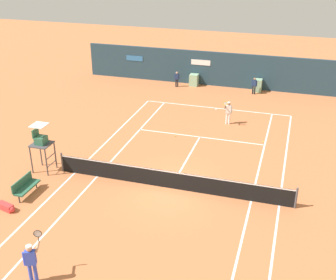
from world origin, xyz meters
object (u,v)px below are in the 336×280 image
at_px(equipment_bag, 7,207).
at_px(tennis_ball_mid_court, 175,136).
at_px(player_near_side, 31,260).
at_px(player_bench, 25,186).
at_px(umpire_chair, 41,142).
at_px(ball_kid_left_post, 254,85).
at_px(tennis_ball_near_service_line, 263,142).
at_px(ball_kid_centre_post, 177,78).
at_px(player_on_baseline, 228,111).

distance_m(equipment_bag, tennis_ball_mid_court, 11.28).
bearing_deg(player_near_side, player_bench, 103.61).
relative_size(umpire_chair, ball_kid_left_post, 1.98).
bearing_deg(tennis_ball_near_service_line, tennis_ball_mid_court, -171.98).
bearing_deg(equipment_bag, player_near_side, -43.93).
relative_size(ball_kid_centre_post, tennis_ball_near_service_line, 19.03).
height_order(ball_kid_left_post, tennis_ball_near_service_line, ball_kid_left_post).
height_order(equipment_bag, ball_kid_centre_post, ball_kid_centre_post).
distance_m(equipment_bag, ball_kid_left_post, 21.63).
bearing_deg(player_near_side, tennis_ball_near_service_line, 42.50).
height_order(umpire_chair, tennis_ball_near_service_line, umpire_chair).
distance_m(equipment_bag, ball_kid_centre_post, 19.91).
xyz_separation_m(player_near_side, ball_kid_left_post, (5.06, 23.34, -0.22)).
bearing_deg(equipment_bag, ball_kid_centre_post, 83.02).
bearing_deg(tennis_ball_near_service_line, umpire_chair, -147.19).
xyz_separation_m(umpire_chair, ball_kid_left_post, (9.18, 15.91, -0.93)).
distance_m(player_bench, player_near_side, 6.22).
height_order(player_near_side, tennis_ball_mid_court, player_near_side).
height_order(ball_kid_centre_post, ball_kid_left_post, ball_kid_left_post).
bearing_deg(player_near_side, ball_kid_centre_post, 70.70).
xyz_separation_m(player_bench, tennis_ball_near_service_line, (10.38, 9.41, -0.48)).
distance_m(player_bench, tennis_ball_near_service_line, 14.02).
xyz_separation_m(umpire_chair, ball_kid_centre_post, (2.81, 15.91, -0.95)).
relative_size(player_near_side, ball_kid_centre_post, 1.43).
bearing_deg(ball_kid_left_post, ball_kid_centre_post, 4.17).
xyz_separation_m(player_bench, ball_kid_left_post, (8.72, 18.33, 0.26)).
distance_m(player_on_baseline, tennis_ball_near_service_line, 3.50).
bearing_deg(ball_kid_centre_post, player_bench, 74.37).
distance_m(ball_kid_left_post, tennis_ball_near_service_line, 9.10).
bearing_deg(tennis_ball_near_service_line, equipment_bag, -133.97).
relative_size(player_bench, ball_kid_centre_post, 1.23).
distance_m(player_bench, ball_kid_left_post, 20.30).
relative_size(equipment_bag, tennis_ball_near_service_line, 14.48).
bearing_deg(ball_kid_centre_post, player_near_side, 84.88).
xyz_separation_m(player_bench, ball_kid_centre_post, (2.35, 18.33, 0.24)).
xyz_separation_m(equipment_bag, player_near_side, (3.73, -3.59, 0.83)).
relative_size(player_near_side, tennis_ball_near_service_line, 27.30).
height_order(player_bench, player_on_baseline, player_on_baseline).
relative_size(ball_kid_left_post, tennis_ball_mid_court, 19.66).
distance_m(equipment_bag, player_near_side, 5.24).
distance_m(player_bench, tennis_ball_mid_court, 10.01).
height_order(player_near_side, ball_kid_left_post, player_near_side).
distance_m(umpire_chair, player_on_baseline, 12.39).
relative_size(player_bench, equipment_bag, 1.62).
bearing_deg(tennis_ball_mid_court, ball_kid_left_post, 69.04).
bearing_deg(player_near_side, ball_kid_left_post, 55.25).
height_order(player_bench, ball_kid_left_post, ball_kid_left_post).
relative_size(equipment_bag, ball_kid_left_post, 0.74).
xyz_separation_m(umpire_chair, equipment_bag, (0.40, -3.84, -1.54)).
bearing_deg(player_near_side, tennis_ball_mid_court, 61.83).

